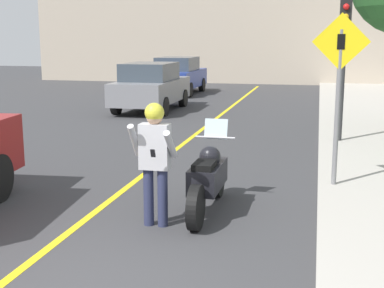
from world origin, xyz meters
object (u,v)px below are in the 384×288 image
(motorcycle, at_px, (208,178))
(person_biker, at_px, (155,152))
(parked_car_blue, at_px, (178,75))
(crossing_sign, at_px, (339,83))
(traffic_light, at_px, (344,43))
(parked_car_grey, at_px, (151,86))

(motorcycle, xyz_separation_m, person_biker, (-0.57, -0.77, 0.53))
(person_biker, relative_size, parked_car_blue, 0.40)
(crossing_sign, xyz_separation_m, parked_car_blue, (-6.60, 14.89, -0.96))
(motorcycle, height_order, crossing_sign, crossing_sign)
(motorcycle, xyz_separation_m, crossing_sign, (1.84, 1.47, 1.31))
(parked_car_blue, bearing_deg, motorcycle, -73.77)
(motorcycle, height_order, traffic_light, traffic_light)
(person_biker, xyz_separation_m, parked_car_blue, (-4.19, 17.12, -0.18))
(parked_car_grey, xyz_separation_m, parked_car_blue, (-0.54, 5.80, 0.00))
(person_biker, distance_m, parked_car_grey, 11.90)
(crossing_sign, bearing_deg, motorcycle, -141.30)
(motorcycle, bearing_deg, traffic_light, 69.54)
(motorcycle, relative_size, traffic_light, 0.68)
(person_biker, distance_m, crossing_sign, 3.38)
(crossing_sign, distance_m, parked_car_blue, 16.31)
(person_biker, distance_m, parked_car_blue, 17.63)
(traffic_light, relative_size, parked_car_blue, 0.77)
(traffic_light, relative_size, parked_car_grey, 0.77)
(parked_car_grey, bearing_deg, person_biker, -72.12)
(motorcycle, height_order, person_biker, person_biker)
(person_biker, height_order, parked_car_blue, person_biker)
(motorcycle, relative_size, parked_car_blue, 0.53)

